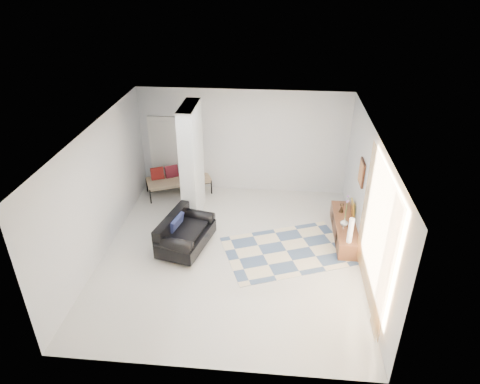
{
  "coord_description": "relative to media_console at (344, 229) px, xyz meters",
  "views": [
    {
      "loc": [
        0.9,
        -7.47,
        5.68
      ],
      "look_at": [
        0.14,
        0.6,
        1.21
      ],
      "focal_mm": 32.0,
      "sensor_mm": 36.0,
      "label": 1
    }
  ],
  "objects": [
    {
      "name": "wall_left",
      "position": [
        -5.27,
        -0.9,
        1.2
      ],
      "size": [
        0.0,
        6.0,
        6.0
      ],
      "primitive_type": "plane",
      "rotation": [
        1.57,
        0.0,
        1.57
      ],
      "color": "silver",
      "rests_on": "ground"
    },
    {
      "name": "partition_column",
      "position": [
        -3.62,
        0.7,
        1.2
      ],
      "size": [
        0.35,
        1.2,
        2.8
      ],
      "primitive_type": "cube",
      "color": "silver",
      "rests_on": "floor"
    },
    {
      "name": "curtain",
      "position": [
        0.15,
        -2.05,
        1.25
      ],
      "size": [
        0.0,
        2.55,
        2.55
      ],
      "primitive_type": "plane",
      "rotation": [
        1.57,
        0.0,
        1.57
      ],
      "color": "gold",
      "rests_on": "wall_right"
    },
    {
      "name": "wall_front",
      "position": [
        -2.52,
        -3.9,
        1.2
      ],
      "size": [
        6.0,
        0.0,
        6.0
      ],
      "primitive_type": "plane",
      "rotation": [
        -1.57,
        0.0,
        0.0
      ],
      "color": "silver",
      "rests_on": "ground"
    },
    {
      "name": "wall_art",
      "position": [
        0.2,
        -0.0,
        1.45
      ],
      "size": [
        0.04,
        0.45,
        0.55
      ],
      "primitive_type": "cube",
      "color": "black",
      "rests_on": "wall_right"
    },
    {
      "name": "vase",
      "position": [
        -0.05,
        -0.17,
        0.29
      ],
      "size": [
        0.2,
        0.2,
        0.18
      ],
      "primitive_type": "imported",
      "rotation": [
        0.0,
        0.0,
        -0.15
      ],
      "color": "silver",
      "rests_on": "media_console"
    },
    {
      "name": "daybed",
      "position": [
        -4.27,
        1.71,
        0.21
      ],
      "size": [
        1.81,
        1.32,
        0.77
      ],
      "rotation": [
        0.0,
        0.0,
        0.42
      ],
      "color": "black",
      "rests_on": "floor"
    },
    {
      "name": "media_console",
      "position": [
        0.0,
        0.0,
        0.0
      ],
      "size": [
        0.45,
        1.9,
        0.8
      ],
      "color": "brown",
      "rests_on": "floor"
    },
    {
      "name": "hallway_door",
      "position": [
        -4.62,
        2.06,
        0.82
      ],
      "size": [
        0.85,
        0.06,
        2.04
      ],
      "primitive_type": "cube",
      "color": "silver",
      "rests_on": "floor"
    },
    {
      "name": "bronze_figurine",
      "position": [
        -0.05,
        0.42,
        0.31
      ],
      "size": [
        0.13,
        0.13,
        0.24
      ],
      "primitive_type": null,
      "rotation": [
        0.0,
        0.0,
        -0.11
      ],
      "color": "black",
      "rests_on": "media_console"
    },
    {
      "name": "floor",
      "position": [
        -2.52,
        -0.9,
        -0.2
      ],
      "size": [
        6.0,
        6.0,
        0.0
      ],
      "primitive_type": "plane",
      "color": "beige",
      "rests_on": "ground"
    },
    {
      "name": "wall_right",
      "position": [
        0.23,
        -0.9,
        1.2
      ],
      "size": [
        0.0,
        6.0,
        6.0
      ],
      "primitive_type": "plane",
      "rotation": [
        1.57,
        0.0,
        -1.57
      ],
      "color": "silver",
      "rests_on": "ground"
    },
    {
      "name": "area_rug",
      "position": [
        -1.31,
        -0.7,
        -0.2
      ],
      "size": [
        3.06,
        2.56,
        0.01
      ],
      "primitive_type": "cube",
      "rotation": [
        0.0,
        0.0,
        0.37
      ],
      "color": "beige",
      "rests_on": "floor"
    },
    {
      "name": "ceiling",
      "position": [
        -2.52,
        -0.9,
        2.6
      ],
      "size": [
        6.0,
        6.0,
        0.0
      ],
      "primitive_type": "plane",
      "rotation": [
        3.14,
        0.0,
        0.0
      ],
      "color": "white",
      "rests_on": "wall_back"
    },
    {
      "name": "wall_back",
      "position": [
        -2.52,
        2.1,
        1.2
      ],
      "size": [
        6.0,
        0.0,
        6.0
      ],
      "primitive_type": "plane",
      "rotation": [
        1.57,
        0.0,
        0.0
      ],
      "color": "silver",
      "rests_on": "ground"
    },
    {
      "name": "cylinder_lamp",
      "position": [
        -0.02,
        -0.79,
        0.48
      ],
      "size": [
        0.11,
        0.11,
        0.58
      ],
      "primitive_type": "cylinder",
      "color": "white",
      "rests_on": "media_console"
    },
    {
      "name": "loveseat",
      "position": [
        -3.58,
        -0.76,
        0.16
      ],
      "size": [
        1.16,
        1.61,
        0.76
      ],
      "rotation": [
        0.0,
        0.0,
        -0.23
      ],
      "color": "silver",
      "rests_on": "floor"
    }
  ]
}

